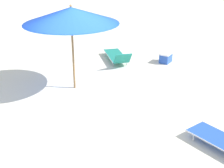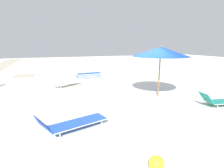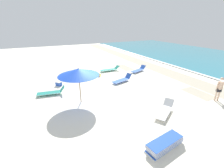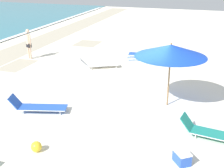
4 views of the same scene
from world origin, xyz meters
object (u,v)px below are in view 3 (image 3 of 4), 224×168
object	(u,v)px
sun_lounger_under_umbrella	(165,110)
beach_umbrella	(79,72)
sun_lounger_mid_beach_solo	(110,69)
sun_lounger_near_water_right	(52,92)
sun_lounger_beside_umbrella	(122,79)
cooler_box	(59,84)
lounger_stack	(165,144)
beach_ball	(99,75)
sun_lounger_near_water_left	(139,70)
beachgoer_wading_adult	(220,88)

from	to	relation	value
sun_lounger_under_umbrella	beach_umbrella	bearing A→B (deg)	-160.89
sun_lounger_mid_beach_solo	sun_lounger_near_water_right	bearing A→B (deg)	-60.08
sun_lounger_beside_umbrella	sun_lounger_mid_beach_solo	world-z (taller)	sun_lounger_beside_umbrella
beach_umbrella	cooler_box	xyz separation A→B (m)	(-3.78, -0.99, -2.01)
lounger_stack	sun_lounger_mid_beach_solo	size ratio (longest dim) A/B	0.86
sun_lounger_near_water_right	beach_ball	size ratio (longest dim) A/B	6.59
beach_ball	lounger_stack	bearing A→B (deg)	-5.03
beach_umbrella	beach_ball	world-z (taller)	beach_umbrella
sun_lounger_under_umbrella	beach_ball	world-z (taller)	sun_lounger_under_umbrella
sun_lounger_near_water_left	sun_lounger_near_water_right	distance (m)	9.75
cooler_box	sun_lounger_near_water_right	bearing A→B (deg)	-60.59
sun_lounger_near_water_left	beachgoer_wading_adult	bearing A→B (deg)	-13.18
sun_lounger_near_water_left	sun_lounger_mid_beach_solo	size ratio (longest dim) A/B	0.98
beachgoer_wading_adult	beach_ball	size ratio (longest dim) A/B	5.50
lounger_stack	sun_lounger_beside_umbrella	world-z (taller)	sun_lounger_beside_umbrella
beach_umbrella	sun_lounger_beside_umbrella	xyz separation A→B (m)	(-2.14, 4.54, -1.98)
beachgoer_wading_adult	sun_lounger_near_water_left	bearing A→B (deg)	-57.35
lounger_stack	cooler_box	size ratio (longest dim) A/B	3.23
sun_lounger_under_umbrella	sun_lounger_near_water_left	world-z (taller)	sun_lounger_under_umbrella
lounger_stack	beach_ball	size ratio (longest dim) A/B	6.15
sun_lounger_beside_umbrella	sun_lounger_near_water_left	bearing A→B (deg)	105.77
sun_lounger_near_water_right	cooler_box	distance (m)	1.81
sun_lounger_near_water_right	lounger_stack	bearing A→B (deg)	35.67
cooler_box	lounger_stack	bearing A→B (deg)	-17.72
beachgoer_wading_adult	cooler_box	xyz separation A→B (m)	(-7.83, -9.74, -0.81)
cooler_box	sun_lounger_mid_beach_solo	bearing A→B (deg)	71.94
beach_ball	cooler_box	bearing A→B (deg)	-79.70
cooler_box	beachgoer_wading_adult	bearing A→B (deg)	14.72
sun_lounger_beside_umbrella	sun_lounger_mid_beach_solo	bearing A→B (deg)	158.02
sun_lounger_near_water_left	sun_lounger_mid_beach_solo	xyz separation A→B (m)	(-1.62, -2.87, -0.01)
beach_ball	cooler_box	distance (m)	4.20
sun_lounger_near_water_left	sun_lounger_beside_umbrella	bearing A→B (deg)	-78.35
beach_umbrella	sun_lounger_beside_umbrella	world-z (taller)	beach_umbrella
beach_umbrella	sun_lounger_under_umbrella	bearing A→B (deg)	49.29
sun_lounger_beside_umbrella	beachgoer_wading_adult	distance (m)	7.53
sun_lounger_under_umbrella	sun_lounger_near_water_right	xyz separation A→B (m)	(-5.79, -5.97, 0.00)
sun_lounger_mid_beach_solo	beach_ball	bearing A→B (deg)	-54.31
sun_lounger_near_water_left	cooler_box	distance (m)	8.81
sun_lounger_near_water_left	cooler_box	size ratio (longest dim) A/B	3.65
beach_umbrella	cooler_box	distance (m)	4.40
sun_lounger_mid_beach_solo	lounger_stack	bearing A→B (deg)	-11.84
sun_lounger_near_water_right	sun_lounger_mid_beach_solo	world-z (taller)	sun_lounger_near_water_right
sun_lounger_beside_umbrella	beachgoer_wading_adult	world-z (taller)	beachgoer_wading_adult
sun_lounger_mid_beach_solo	sun_lounger_beside_umbrella	bearing A→B (deg)	-4.96
beach_umbrella	sun_lounger_near_water_right	xyz separation A→B (m)	(-2.13, -1.73, -1.98)
sun_lounger_near_water_left	beachgoer_wading_adult	world-z (taller)	beachgoer_wading_adult
lounger_stack	beach_ball	distance (m)	10.30
beach_umbrella	sun_lounger_near_water_left	world-z (taller)	beach_umbrella
sun_lounger_mid_beach_solo	beach_ball	world-z (taller)	sun_lounger_mid_beach_solo
sun_lounger_near_water_right	beach_ball	world-z (taller)	sun_lounger_near_water_right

